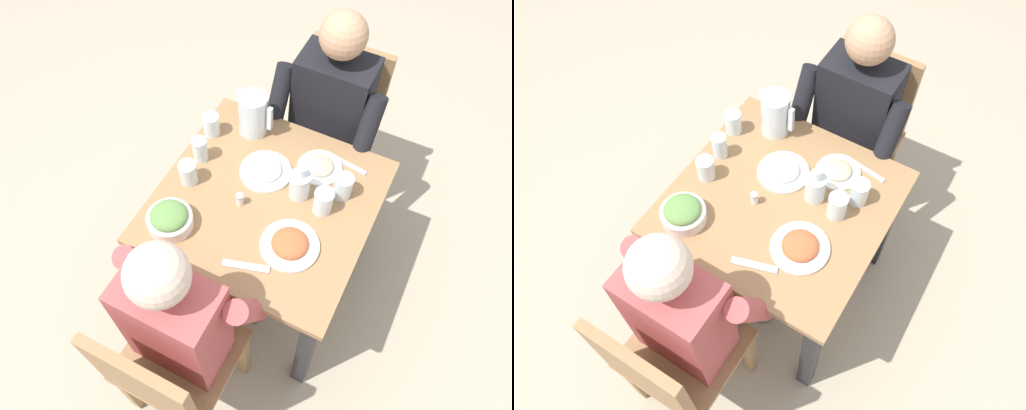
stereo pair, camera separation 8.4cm
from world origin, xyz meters
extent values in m
plane|color=tan|center=(0.00, 0.00, 0.00)|extent=(8.00, 8.00, 0.00)
cube|color=#997047|center=(0.00, 0.00, 0.69)|extent=(0.81, 0.81, 0.03)
cube|color=#232328|center=(-0.35, -0.35, 0.34)|extent=(0.06, 0.06, 0.68)
cube|color=#232328|center=(0.35, -0.35, 0.34)|extent=(0.06, 0.06, 0.68)
cube|color=#232328|center=(-0.35, 0.35, 0.34)|extent=(0.06, 0.06, 0.68)
cube|color=#232328|center=(0.35, 0.35, 0.34)|extent=(0.06, 0.06, 0.68)
cube|color=#997047|center=(-0.22, -0.78, 0.22)|extent=(0.04, 0.04, 0.43)
cube|color=#997047|center=(-0.22, -0.44, 0.22)|extent=(0.04, 0.04, 0.43)
cube|color=#997047|center=(0.12, -0.44, 0.22)|extent=(0.04, 0.04, 0.43)
cube|color=#997047|center=(-0.05, -0.61, 0.44)|extent=(0.40, 0.40, 0.03)
cube|color=#997047|center=(-0.05, -0.79, 0.67)|extent=(0.38, 0.04, 0.42)
cube|color=#997047|center=(0.21, 0.78, 0.22)|extent=(0.04, 0.04, 0.43)
cube|color=#997047|center=(-0.13, 0.78, 0.22)|extent=(0.04, 0.04, 0.43)
cube|color=#997047|center=(0.21, 0.44, 0.22)|extent=(0.04, 0.04, 0.43)
cube|color=#997047|center=(-0.13, 0.44, 0.22)|extent=(0.04, 0.04, 0.43)
cube|color=#997047|center=(0.04, 0.61, 0.44)|extent=(0.40, 0.40, 0.03)
cube|color=#997047|center=(0.04, 0.79, 0.67)|extent=(0.38, 0.04, 0.42)
cube|color=#B24C4C|center=(-0.05, -0.58, 0.71)|extent=(0.32, 0.20, 0.50)
sphere|color=beige|center=(-0.05, -0.58, 1.08)|extent=(0.19, 0.19, 0.19)
cylinder|color=#665B4C|center=(-0.13, -0.39, 0.43)|extent=(0.11, 0.38, 0.11)
cylinder|color=#665B4C|center=(-0.13, -0.20, 0.23)|extent=(0.10, 0.10, 0.46)
cylinder|color=#B24C4C|center=(-0.25, -0.44, 0.73)|extent=(0.08, 0.23, 0.37)
cylinder|color=#665B4C|center=(0.04, -0.39, 0.43)|extent=(0.11, 0.38, 0.11)
cylinder|color=#665B4C|center=(0.04, -0.20, 0.23)|extent=(0.10, 0.10, 0.46)
cylinder|color=#B24C4C|center=(0.15, -0.44, 0.73)|extent=(0.08, 0.23, 0.37)
cube|color=black|center=(0.04, 0.58, 0.71)|extent=(0.32, 0.20, 0.50)
sphere|color=tan|center=(0.04, 0.58, 1.08)|extent=(0.19, 0.19, 0.19)
cylinder|color=#665B4C|center=(0.12, 0.39, 0.43)|extent=(0.11, 0.38, 0.11)
cylinder|color=#665B4C|center=(0.12, 0.20, 0.23)|extent=(0.10, 0.10, 0.46)
cylinder|color=black|center=(0.24, 0.44, 0.73)|extent=(0.08, 0.23, 0.37)
cylinder|color=#665B4C|center=(-0.05, 0.39, 0.43)|extent=(0.11, 0.38, 0.11)
cylinder|color=#665B4C|center=(-0.05, 0.20, 0.23)|extent=(0.10, 0.10, 0.46)
cylinder|color=black|center=(-0.16, 0.44, 0.73)|extent=(0.08, 0.23, 0.37)
cylinder|color=silver|center=(-0.21, 0.30, 0.80)|extent=(0.12, 0.12, 0.19)
cube|color=silver|center=(-0.13, 0.30, 0.81)|extent=(0.02, 0.02, 0.11)
cube|color=silver|center=(-0.26, 0.30, 0.88)|extent=(0.04, 0.03, 0.02)
cylinder|color=white|center=(-0.26, -0.26, 0.73)|extent=(0.17, 0.17, 0.05)
ellipsoid|color=#608E47|center=(-0.26, -0.26, 0.77)|extent=(0.14, 0.14, 0.06)
cylinder|color=white|center=(-0.06, 0.12, 0.71)|extent=(0.21, 0.21, 0.01)
ellipsoid|color=white|center=(-0.06, 0.12, 0.73)|extent=(0.13, 0.13, 0.05)
cylinder|color=white|center=(0.13, 0.23, 0.71)|extent=(0.18, 0.18, 0.01)
ellipsoid|color=#B7AD89|center=(0.13, 0.23, 0.73)|extent=(0.11, 0.11, 0.03)
cylinder|color=white|center=(0.17, -0.15, 0.71)|extent=(0.22, 0.22, 0.01)
ellipsoid|color=#CC5B33|center=(0.17, -0.15, 0.73)|extent=(0.13, 0.13, 0.05)
cylinder|color=silver|center=(-0.31, -0.05, 0.75)|extent=(0.07, 0.07, 0.10)
cylinder|color=silver|center=(0.21, 0.06, 0.76)|extent=(0.07, 0.07, 0.11)
cylinder|color=silver|center=(-0.33, 0.07, 0.76)|extent=(0.06, 0.06, 0.11)
cylinder|color=silver|center=(0.25, 0.15, 0.76)|extent=(0.07, 0.07, 0.10)
cylinder|color=silver|center=(-0.35, 0.20, 0.76)|extent=(0.07, 0.07, 0.10)
cylinder|color=silver|center=(0.10, 0.08, 0.77)|extent=(0.08, 0.08, 0.12)
cylinder|color=white|center=(0.10, 0.08, 0.74)|extent=(0.07, 0.07, 0.07)
cylinder|color=silver|center=(0.10, 0.08, 0.85)|extent=(0.03, 0.03, 0.04)
cylinder|color=white|center=(-0.08, -0.06, 0.73)|extent=(0.03, 0.03, 0.04)
cylinder|color=#B2B2B7|center=(-0.08, -0.06, 0.76)|extent=(0.03, 0.03, 0.01)
cube|color=silver|center=(0.06, -0.29, 0.71)|extent=(0.17, 0.07, 0.01)
cube|color=silver|center=(0.21, 0.30, 0.71)|extent=(0.19, 0.05, 0.01)
camera|label=1|loc=(0.45, -0.97, 2.30)|focal=35.05mm
camera|label=2|loc=(0.53, -0.93, 2.30)|focal=35.05mm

